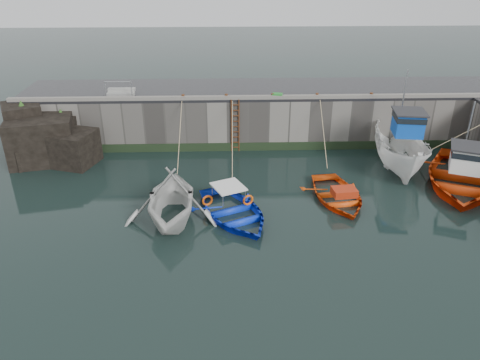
{
  "coord_description": "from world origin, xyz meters",
  "views": [
    {
      "loc": [
        -2.6,
        -16.2,
        11.01
      ],
      "look_at": [
        -1.93,
        3.53,
        1.2
      ],
      "focal_mm": 35.0,
      "sensor_mm": 36.0,
      "label": 1
    }
  ],
  "objects_px": {
    "boat_near_blue": "(233,216)",
    "boat_far_white": "(401,150)",
    "ladder": "(235,126)",
    "bollard_a": "(183,97)",
    "bollard_b": "(226,96)",
    "fish_crate": "(277,96)",
    "bollard_d": "(317,95)",
    "bollard_e": "(371,95)",
    "boat_near_white": "(172,219)",
    "boat_near_navy": "(337,199)",
    "bollard_c": "(273,96)",
    "boat_far_orange": "(461,177)"
  },
  "relations": [
    {
      "from": "boat_far_white",
      "to": "bollard_e",
      "type": "bearing_deg",
      "value": 116.9
    },
    {
      "from": "boat_near_blue",
      "to": "bollard_a",
      "type": "xyz_separation_m",
      "value": [
        -2.72,
        8.05,
        3.3
      ]
    },
    {
      "from": "boat_near_blue",
      "to": "bollard_c",
      "type": "height_order",
      "value": "bollard_c"
    },
    {
      "from": "bollard_c",
      "to": "ladder",
      "type": "bearing_deg",
      "value": -171.33
    },
    {
      "from": "boat_far_orange",
      "to": "bollard_e",
      "type": "bearing_deg",
      "value": 147.34
    },
    {
      "from": "bollard_d",
      "to": "ladder",
      "type": "bearing_deg",
      "value": -176.0
    },
    {
      "from": "ladder",
      "to": "boat_far_white",
      "type": "distance_m",
      "value": 9.45
    },
    {
      "from": "fish_crate",
      "to": "bollard_c",
      "type": "relative_size",
      "value": 2.06
    },
    {
      "from": "fish_crate",
      "to": "bollard_b",
      "type": "height_order",
      "value": "bollard_b"
    },
    {
      "from": "fish_crate",
      "to": "bollard_c",
      "type": "height_order",
      "value": "bollard_c"
    },
    {
      "from": "boat_near_white",
      "to": "boat_near_navy",
      "type": "xyz_separation_m",
      "value": [
        7.87,
        1.6,
        0.0
      ]
    },
    {
      "from": "bollard_a",
      "to": "bollard_b",
      "type": "bearing_deg",
      "value": 0.0
    },
    {
      "from": "bollard_d",
      "to": "bollard_e",
      "type": "relative_size",
      "value": 1.0
    },
    {
      "from": "boat_far_white",
      "to": "ladder",
      "type": "bearing_deg",
      "value": 171.42
    },
    {
      "from": "fish_crate",
      "to": "bollard_a",
      "type": "bearing_deg",
      "value": -168.3
    },
    {
      "from": "boat_near_navy",
      "to": "boat_near_blue",
      "type": "bearing_deg",
      "value": -170.76
    },
    {
      "from": "ladder",
      "to": "boat_near_white",
      "type": "height_order",
      "value": "ladder"
    },
    {
      "from": "boat_near_blue",
      "to": "boat_near_navy",
      "type": "bearing_deg",
      "value": -8.19
    },
    {
      "from": "boat_near_white",
      "to": "bollard_b",
      "type": "xyz_separation_m",
      "value": [
        2.55,
        8.16,
        3.3
      ]
    },
    {
      "from": "ladder",
      "to": "bollard_c",
      "type": "bearing_deg",
      "value": 8.67
    },
    {
      "from": "fish_crate",
      "to": "bollard_b",
      "type": "xyz_separation_m",
      "value": [
        -2.98,
        -0.05,
        0.01
      ]
    },
    {
      "from": "boat_near_white",
      "to": "bollard_e",
      "type": "distance_m",
      "value": 14.12
    },
    {
      "from": "boat_far_white",
      "to": "bollard_d",
      "type": "relative_size",
      "value": 24.67
    },
    {
      "from": "ladder",
      "to": "boat_near_blue",
      "type": "distance_m",
      "value": 7.88
    },
    {
      "from": "ladder",
      "to": "boat_near_blue",
      "type": "xyz_separation_m",
      "value": [
        -0.28,
        -7.71,
        -1.59
      ]
    },
    {
      "from": "boat_near_white",
      "to": "bollard_d",
      "type": "height_order",
      "value": "bollard_d"
    },
    {
      "from": "bollard_a",
      "to": "bollard_b",
      "type": "height_order",
      "value": "same"
    },
    {
      "from": "bollard_a",
      "to": "bollard_b",
      "type": "xyz_separation_m",
      "value": [
        2.5,
        0.0,
        0.0
      ]
    },
    {
      "from": "boat_near_white",
      "to": "bollard_d",
      "type": "relative_size",
      "value": 18.35
    },
    {
      "from": "ladder",
      "to": "boat_far_orange",
      "type": "xyz_separation_m",
      "value": [
        11.49,
        -4.91,
        -1.12
      ]
    },
    {
      "from": "boat_far_white",
      "to": "bollard_a",
      "type": "relative_size",
      "value": 24.67
    },
    {
      "from": "bollard_a",
      "to": "bollard_e",
      "type": "height_order",
      "value": "same"
    },
    {
      "from": "boat_near_blue",
      "to": "boat_far_white",
      "type": "bearing_deg",
      "value": 3.66
    },
    {
      "from": "boat_near_navy",
      "to": "bollard_e",
      "type": "height_order",
      "value": "bollard_e"
    },
    {
      "from": "boat_near_white",
      "to": "boat_near_navy",
      "type": "distance_m",
      "value": 8.03
    },
    {
      "from": "boat_far_orange",
      "to": "bollard_e",
      "type": "relative_size",
      "value": 30.36
    },
    {
      "from": "fish_crate",
      "to": "bollard_d",
      "type": "bearing_deg",
      "value": 9.94
    },
    {
      "from": "boat_far_orange",
      "to": "bollard_b",
      "type": "bearing_deg",
      "value": -179.91
    },
    {
      "from": "boat_near_navy",
      "to": "bollard_a",
      "type": "bearing_deg",
      "value": 132.98
    },
    {
      "from": "bollard_a",
      "to": "boat_near_blue",
      "type": "bearing_deg",
      "value": -71.29
    },
    {
      "from": "boat_far_orange",
      "to": "bollard_b",
      "type": "xyz_separation_m",
      "value": [
        -11.99,
        5.24,
        2.83
      ]
    },
    {
      "from": "fish_crate",
      "to": "bollard_b",
      "type": "distance_m",
      "value": 2.98
    },
    {
      "from": "boat_near_white",
      "to": "bollard_a",
      "type": "bearing_deg",
      "value": 88.99
    },
    {
      "from": "boat_near_blue",
      "to": "boat_near_navy",
      "type": "xyz_separation_m",
      "value": [
        5.09,
        1.49,
        0.0
      ]
    },
    {
      "from": "boat_near_blue",
      "to": "fish_crate",
      "type": "relative_size",
      "value": 8.6
    },
    {
      "from": "boat_far_orange",
      "to": "ladder",
      "type": "bearing_deg",
      "value": -179.41
    },
    {
      "from": "boat_near_blue",
      "to": "bollard_c",
      "type": "bearing_deg",
      "value": 48.42
    },
    {
      "from": "ladder",
      "to": "boat_near_navy",
      "type": "xyz_separation_m",
      "value": [
        4.82,
        -6.22,
        -1.59
      ]
    },
    {
      "from": "boat_near_blue",
      "to": "bollard_d",
      "type": "height_order",
      "value": "bollard_d"
    },
    {
      "from": "ladder",
      "to": "bollard_b",
      "type": "relative_size",
      "value": 11.43
    }
  ]
}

